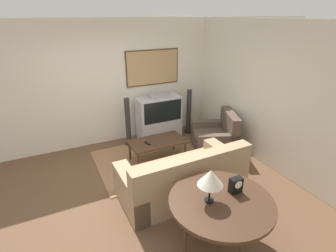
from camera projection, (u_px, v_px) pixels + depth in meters
name	position (u px, v px, depth m)	size (l,w,h in m)	color
ground_plane	(137.00, 192.00, 4.42)	(12.00, 12.00, 0.00)	brown
wall_back	(101.00, 84.00, 5.65)	(12.00, 0.10, 2.70)	silver
wall_right	(265.00, 95.00, 4.95)	(0.06, 12.00, 2.70)	silver
area_rug	(151.00, 159.00, 5.38)	(2.13, 1.72, 0.01)	#99704C
tv	(159.00, 117.00, 6.16)	(1.01, 0.47, 1.10)	silver
couch	(183.00, 178.00, 4.25)	(2.02, 1.02, 0.88)	tan
armchair	(216.00, 138.00, 5.70)	(1.13, 1.17, 0.85)	brown
coffee_table	(157.00, 143.00, 5.21)	(1.10, 0.60, 0.44)	#472D1E
console_table	(221.00, 204.00, 3.14)	(1.27, 1.27, 0.72)	#472D1E
table_lamp	(211.00, 178.00, 2.97)	(0.30, 0.30, 0.43)	black
mantel_clock	(236.00, 185.00, 3.22)	(0.16, 0.10, 0.20)	black
remote	(148.00, 143.00, 5.07)	(0.09, 0.17, 0.02)	black
speaker_tower_left	(128.00, 123.00, 5.80)	(0.19, 0.19, 1.11)	black
speaker_tower_right	(189.00, 113.00, 6.43)	(0.19, 0.19, 1.11)	black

